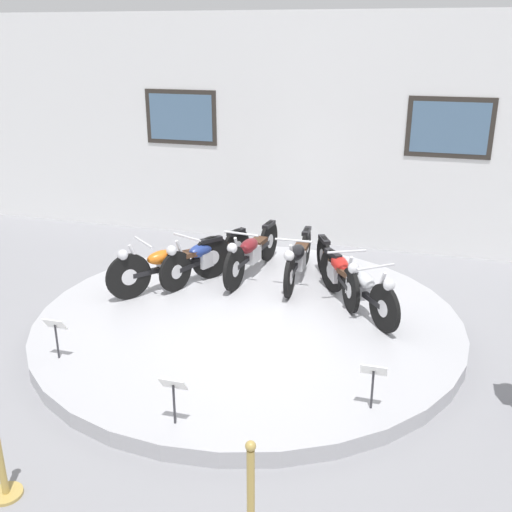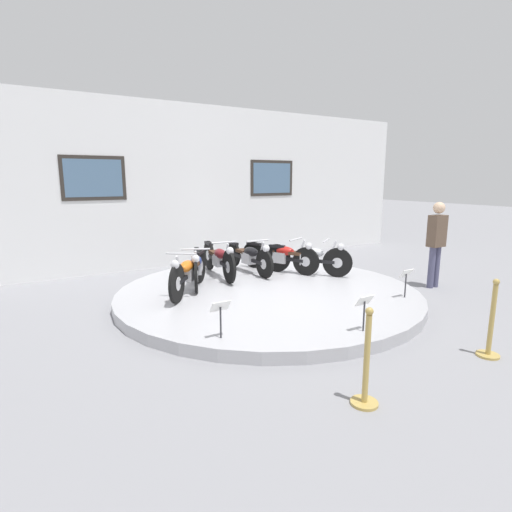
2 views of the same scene
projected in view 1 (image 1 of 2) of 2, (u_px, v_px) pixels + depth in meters
name	position (u px, v px, depth m)	size (l,w,h in m)	color
ground_plane	(249.00, 327.00, 8.05)	(60.00, 60.00, 0.00)	gray
display_platform	(249.00, 321.00, 8.02)	(5.61, 5.61, 0.18)	#ADADB2
back_wall	(308.00, 133.00, 10.69)	(14.00, 0.22, 4.09)	white
motorcycle_orange	(169.00, 263.00, 8.69)	(1.31, 1.60, 0.81)	black
motorcycle_blue	(206.00, 255.00, 9.08)	(0.82, 1.82, 0.78)	black
motorcycle_maroon	(252.00, 251.00, 9.19)	(0.54, 2.00, 0.81)	black
motorcycle_black	(298.00, 257.00, 9.00)	(0.54, 1.95, 0.78)	black
motorcycle_red	(337.00, 268.00, 8.56)	(0.90, 1.79, 0.78)	black
motorcycle_silver	(358.00, 285.00, 7.98)	(1.26, 1.59, 0.79)	black
info_placard_front_left	(55.00, 329.00, 6.81)	(0.26, 0.11, 0.51)	#333338
info_placard_front_centre	(173.00, 390.00, 5.65)	(0.26, 0.11, 0.51)	#333338
info_placard_front_right	(373.00, 376.00, 5.88)	(0.26, 0.11, 0.51)	#333338
stanchion_post_left_of_entry	(1.00, 462.00, 5.00)	(0.28, 0.28, 1.02)	tan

